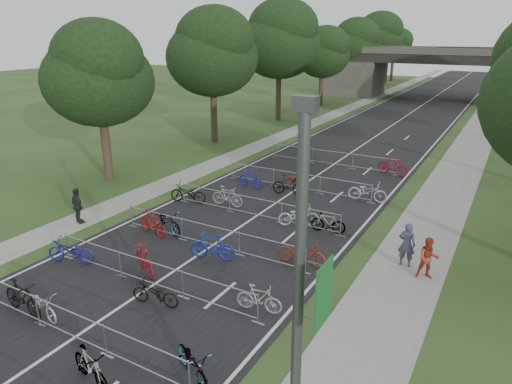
% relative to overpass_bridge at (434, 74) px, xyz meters
% --- Properties ---
extents(road, '(11.00, 140.00, 0.01)m').
position_rel_overpass_bridge_xyz_m(road, '(0.00, -15.00, -3.53)').
color(road, black).
rests_on(road, ground).
extents(sidewalk_right, '(3.00, 140.00, 0.01)m').
position_rel_overpass_bridge_xyz_m(sidewalk_right, '(8.00, -15.00, -3.53)').
color(sidewalk_right, gray).
rests_on(sidewalk_right, ground).
extents(sidewalk_left, '(2.00, 140.00, 0.01)m').
position_rel_overpass_bridge_xyz_m(sidewalk_left, '(-7.50, -15.00, -3.53)').
color(sidewalk_left, gray).
rests_on(sidewalk_left, ground).
extents(lane_markings, '(0.12, 140.00, 0.00)m').
position_rel_overpass_bridge_xyz_m(lane_markings, '(0.00, -15.00, -3.53)').
color(lane_markings, silver).
rests_on(lane_markings, ground).
extents(overpass_bridge, '(31.00, 8.00, 7.05)m').
position_rel_overpass_bridge_xyz_m(overpass_bridge, '(0.00, 0.00, 0.00)').
color(overpass_bridge, '#403D39').
rests_on(overpass_bridge, ground).
extents(lamppost, '(0.61, 0.65, 8.21)m').
position_rel_overpass_bridge_xyz_m(lamppost, '(8.33, -63.00, 0.75)').
color(lamppost, '#4C4C51').
rests_on(lamppost, ground).
extents(tree_left_0, '(6.72, 6.72, 10.25)m').
position_rel_overpass_bridge_xyz_m(tree_left_0, '(-11.39, -49.07, 2.96)').
color(tree_left_0, '#33261C').
rests_on(tree_left_0, ground).
extents(tree_left_1, '(7.56, 7.56, 11.53)m').
position_rel_overpass_bridge_xyz_m(tree_left_1, '(-11.39, -37.07, 3.77)').
color(tree_left_1, '#33261C').
rests_on(tree_left_1, ground).
extents(tree_left_2, '(8.40, 8.40, 12.81)m').
position_rel_overpass_bridge_xyz_m(tree_left_2, '(-11.39, -25.07, 4.58)').
color(tree_left_2, '#33261C').
rests_on(tree_left_2, ground).
extents(tree_left_3, '(6.72, 6.72, 10.25)m').
position_rel_overpass_bridge_xyz_m(tree_left_3, '(-11.39, -13.07, 2.96)').
color(tree_left_3, '#33261C').
rests_on(tree_left_3, ground).
extents(tree_left_4, '(7.56, 7.56, 11.53)m').
position_rel_overpass_bridge_xyz_m(tree_left_4, '(-11.39, -1.07, 3.77)').
color(tree_left_4, '#33261C').
rests_on(tree_left_4, ground).
extents(tree_left_5, '(8.40, 8.40, 12.81)m').
position_rel_overpass_bridge_xyz_m(tree_left_5, '(-11.39, 10.93, 4.58)').
color(tree_left_5, '#33261C').
rests_on(tree_left_5, ground).
extents(tree_left_6, '(6.72, 6.72, 10.25)m').
position_rel_overpass_bridge_xyz_m(tree_left_6, '(-11.39, 22.93, 2.96)').
color(tree_left_6, '#33261C').
rests_on(tree_left_6, ground).
extents(barrier_row_1, '(9.70, 0.08, 1.10)m').
position_rel_overpass_bridge_xyz_m(barrier_row_1, '(0.00, -61.40, -2.99)').
color(barrier_row_1, '#9DA0A4').
rests_on(barrier_row_1, ground).
extents(barrier_row_2, '(9.70, 0.08, 1.10)m').
position_rel_overpass_bridge_xyz_m(barrier_row_2, '(0.00, -57.80, -2.99)').
color(barrier_row_2, '#9DA0A4').
rests_on(barrier_row_2, ground).
extents(barrier_row_3, '(9.70, 0.08, 1.10)m').
position_rel_overpass_bridge_xyz_m(barrier_row_3, '(0.00, -54.00, -2.99)').
color(barrier_row_3, '#9DA0A4').
rests_on(barrier_row_3, ground).
extents(barrier_row_4, '(9.70, 0.08, 1.10)m').
position_rel_overpass_bridge_xyz_m(barrier_row_4, '(0.00, -50.00, -2.99)').
color(barrier_row_4, '#9DA0A4').
rests_on(barrier_row_4, ground).
extents(barrier_row_5, '(9.70, 0.08, 1.10)m').
position_rel_overpass_bridge_xyz_m(barrier_row_5, '(0.00, -45.00, -2.99)').
color(barrier_row_5, '#9DA0A4').
rests_on(barrier_row_5, ground).
extents(barrier_row_6, '(9.70, 0.08, 1.10)m').
position_rel_overpass_bridge_xyz_m(barrier_row_6, '(0.00, -39.00, -2.99)').
color(barrier_row_6, '#9DA0A4').
rests_on(barrier_row_6, ground).
extents(bike_4, '(2.10, 0.74, 1.24)m').
position_rel_overpass_bridge_xyz_m(bike_4, '(-2.51, -61.25, -2.91)').
color(bike_4, black).
rests_on(bike_4, ground).
extents(bike_5, '(1.89, 0.91, 0.95)m').
position_rel_overpass_bridge_xyz_m(bike_5, '(-1.79, -61.06, -3.06)').
color(bike_5, '#ABACB3').
rests_on(bike_5, ground).
extents(bike_6, '(1.86, 0.90, 1.07)m').
position_rel_overpass_bridge_xyz_m(bike_6, '(2.05, -62.39, -3.00)').
color(bike_6, '#9DA0A4').
rests_on(bike_6, ground).
extents(bike_7, '(1.99, 1.50, 1.00)m').
position_rel_overpass_bridge_xyz_m(bike_7, '(4.30, -60.85, -3.03)').
color(bike_7, '#9DA0A4').
rests_on(bike_7, ground).
extents(bike_8, '(2.16, 1.36, 1.07)m').
position_rel_overpass_bridge_xyz_m(bike_8, '(-4.10, -58.02, -3.00)').
color(bike_8, navy).
rests_on(bike_8, ground).
extents(bike_9, '(1.95, 1.38, 1.15)m').
position_rel_overpass_bridge_xyz_m(bike_9, '(-0.89, -57.15, -2.96)').
color(bike_9, maroon).
rests_on(bike_9, ground).
extents(bike_10, '(1.88, 0.96, 0.94)m').
position_rel_overpass_bridge_xyz_m(bike_10, '(0.99, -58.65, -3.06)').
color(bike_10, black).
rests_on(bike_10, ground).
extents(bike_11, '(1.70, 0.73, 0.99)m').
position_rel_overpass_bridge_xyz_m(bike_11, '(4.30, -57.19, -3.04)').
color(bike_11, '#9A99A0').
rests_on(bike_11, ground).
extents(bike_12, '(2.04, 0.99, 1.18)m').
position_rel_overpass_bridge_xyz_m(bike_12, '(-3.08, -54.24, -2.94)').
color(bike_12, maroon).
rests_on(bike_12, ground).
extents(bike_13, '(2.18, 1.25, 1.08)m').
position_rel_overpass_bridge_xyz_m(bike_13, '(-2.71, -53.64, -2.99)').
color(bike_13, '#9DA0A4').
rests_on(bike_13, ground).
extents(bike_14, '(2.05, 1.02, 1.19)m').
position_rel_overpass_bridge_xyz_m(bike_14, '(0.77, -54.86, -2.94)').
color(bike_14, navy).
rests_on(bike_14, ground).
extents(bike_15, '(2.09, 0.90, 1.07)m').
position_rel_overpass_bridge_xyz_m(bike_15, '(4.19, -53.42, -3.00)').
color(bike_15, maroon).
rests_on(bike_15, ground).
extents(bike_16, '(2.20, 1.20, 1.10)m').
position_rel_overpass_bridge_xyz_m(bike_16, '(-4.30, -49.99, -2.99)').
color(bike_16, black).
rests_on(bike_16, ground).
extents(bike_17, '(1.91, 0.65, 1.13)m').
position_rel_overpass_bridge_xyz_m(bike_17, '(-2.10, -49.37, -2.97)').
color(bike_17, gray).
rests_on(bike_17, ground).
extents(bike_18, '(2.08, 1.60, 1.05)m').
position_rel_overpass_bridge_xyz_m(bike_18, '(2.39, -49.86, -3.01)').
color(bike_18, '#A5A5AD').
rests_on(bike_18, ground).
extents(bike_19, '(1.73, 0.71, 1.01)m').
position_rel_overpass_bridge_xyz_m(bike_19, '(3.95, -49.89, -3.03)').
color(bike_19, '#9DA0A4').
rests_on(bike_19, ground).
extents(bike_20, '(1.84, 0.68, 1.08)m').
position_rel_overpass_bridge_xyz_m(bike_20, '(-2.59, -46.00, -2.99)').
color(bike_20, '#1C1E9B').
rests_on(bike_20, ground).
extents(bike_21, '(1.91, 1.28, 0.95)m').
position_rel_overpass_bridge_xyz_m(bike_21, '(-0.03, -44.75, -3.06)').
color(bike_21, maroon).
rests_on(bike_21, ground).
extents(bike_22, '(2.03, 0.91, 1.18)m').
position_rel_overpass_bridge_xyz_m(bike_22, '(-0.01, -46.02, -2.95)').
color(bike_22, black).
rests_on(bike_22, ground).
extents(bike_23, '(2.23, 0.99, 1.13)m').
position_rel_overpass_bridge_xyz_m(bike_23, '(4.30, -44.78, -2.97)').
color(bike_23, silver).
rests_on(bike_23, ground).
extents(bike_27, '(2.18, 1.01, 1.26)m').
position_rel_overpass_bridge_xyz_m(bike_27, '(4.30, -39.12, -2.90)').
color(bike_27, maroon).
rests_on(bike_27, ground).
extents(pedestrian_a, '(0.68, 0.45, 1.86)m').
position_rel_overpass_bridge_xyz_m(pedestrian_a, '(7.87, -51.38, -2.60)').
color(pedestrian_a, '#3A3E57').
rests_on(pedestrian_a, ground).
extents(pedestrian_b, '(0.99, 0.89, 1.67)m').
position_rel_overpass_bridge_xyz_m(pedestrian_b, '(8.83, -52.01, -2.70)').
color(pedestrian_b, '#9F3122').
rests_on(pedestrian_b, ground).
extents(pedestrian_c, '(1.16, 0.73, 1.84)m').
position_rel_overpass_bridge_xyz_m(pedestrian_c, '(-7.21, -55.00, -2.62)').
color(pedestrian_c, black).
rests_on(pedestrian_c, ground).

